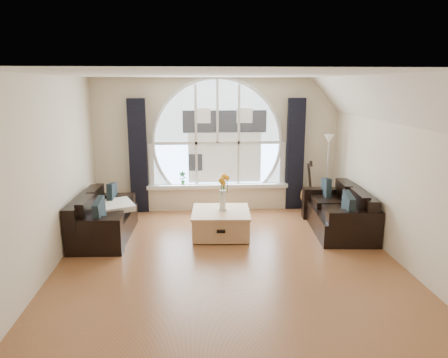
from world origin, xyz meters
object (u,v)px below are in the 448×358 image
floor_lamp (327,174)px  guitar (308,185)px  coffee_chest (221,222)px  vase_flowers (223,188)px  sofa_right (338,209)px  potted_plant (183,178)px  sofa_left (104,215)px

floor_lamp → guitar: 0.47m
coffee_chest → floor_lamp: (2.21, 1.15, 0.56)m
floor_lamp → guitar: size_ratio=1.51×
vase_flowers → guitar: size_ratio=0.66×
sofa_right → guitar: bearing=102.9°
coffee_chest → floor_lamp: size_ratio=0.61×
vase_flowers → guitar: (1.87, 1.31, -0.30)m
vase_flowers → floor_lamp: floor_lamp is taller
coffee_chest → potted_plant: bearing=117.3°
sofa_left → floor_lamp: floor_lamp is taller
sofa_right → potted_plant: size_ratio=6.32×
sofa_left → potted_plant: bearing=51.6°
sofa_right → floor_lamp: floor_lamp is taller
sofa_right → floor_lamp: size_ratio=1.09×
coffee_chest → guitar: size_ratio=0.93×
sofa_left → coffee_chest: sofa_left is taller
sofa_left → floor_lamp: (4.20, 1.12, 0.40)m
vase_flowers → potted_plant: bearing=115.8°
vase_flowers → guitar: vase_flowers is taller
coffee_chest → guitar: 2.37m
sofa_right → vase_flowers: (-2.06, -0.01, 0.43)m
floor_lamp → sofa_left: bearing=-165.0°
sofa_right → vase_flowers: size_ratio=2.49×
sofa_left → sofa_right: 4.08m
potted_plant → sofa_right: bearing=-28.0°
coffee_chest → potted_plant: potted_plant is taller
vase_flowers → floor_lamp: bearing=26.6°
coffee_chest → sofa_left: bearing=-177.4°
sofa_right → coffee_chest: bearing=-173.6°
floor_lamp → potted_plant: floor_lamp is taller
sofa_right → potted_plant: potted_plant is taller
guitar → coffee_chest: bearing=-166.2°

